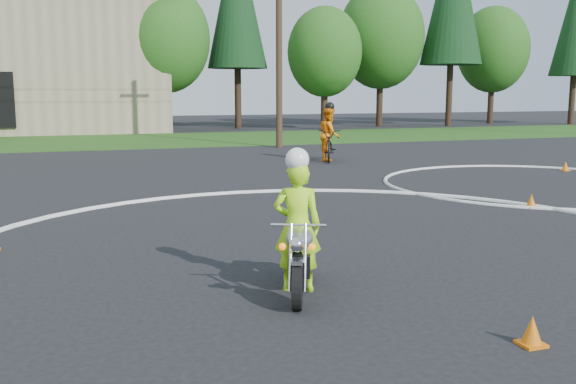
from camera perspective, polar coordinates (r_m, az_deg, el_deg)
name	(u,v)px	position (r m, az deg, el deg)	size (l,w,h in m)	color
ground	(436,313)	(7.52, 13.03, -10.43)	(120.00, 120.00, 0.00)	black
grass_strip	(149,140)	(33.30, -12.28, 4.52)	(120.00, 10.00, 0.02)	#1E4714
course_markings	(412,224)	(12.20, 10.95, -2.84)	(19.05, 19.05, 0.12)	silver
primary_motorcycle	(300,256)	(7.89, 1.08, -5.71)	(0.94, 1.74, 0.97)	black
rider_primary_grp	(297,222)	(7.92, 0.83, -2.71)	(0.70, 0.59, 1.79)	#B1FF1A
rider_second_grp	(329,140)	(22.94, 3.70, 4.61)	(1.53, 2.30, 2.09)	black
traffic_cones	(547,212)	(13.44, 22.01, -1.70)	(16.84, 11.92, 0.30)	orange
treeline	(354,29)	(44.85, 5.91, 14.22)	(38.20, 8.10, 14.52)	#382619
utility_poles	(279,27)	(28.53, -0.80, 14.44)	(41.60, 1.12, 10.00)	#473321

